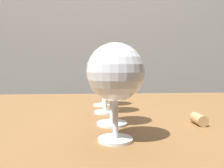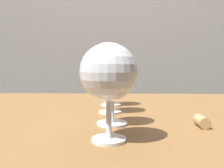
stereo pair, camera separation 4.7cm
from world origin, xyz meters
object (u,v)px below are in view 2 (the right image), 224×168
(wine_glass_pinot, at_px, (111,72))
(cork, at_px, (202,121))
(wine_glass_merlot, at_px, (110,70))
(wine_glass_cabernet, at_px, (112,77))
(wine_glass_port, at_px, (109,74))

(wine_glass_pinot, bearing_deg, cork, -52.44)
(wine_glass_merlot, xyz_separation_m, cork, (0.18, -0.13, -0.10))
(wine_glass_cabernet, height_order, wine_glass_pinot, wine_glass_pinot)
(wine_glass_port, bearing_deg, cork, 27.45)
(wine_glass_cabernet, relative_size, wine_glass_pinot, 0.98)
(cork, bearing_deg, wine_glass_port, -152.55)
(wine_glass_pinot, distance_m, cork, 0.32)
(wine_glass_cabernet, distance_m, cork, 0.20)
(wine_glass_cabernet, height_order, cork, wine_glass_cabernet)
(wine_glass_merlot, bearing_deg, wine_glass_pinot, 90.48)
(wine_glass_merlot, bearing_deg, wine_glass_port, -88.48)
(wine_glass_cabernet, height_order, wine_glass_merlot, wine_glass_merlot)
(wine_glass_port, bearing_deg, wine_glass_cabernet, 88.80)
(wine_glass_cabernet, xyz_separation_m, wine_glass_pinot, (-0.01, 0.23, 0.00))
(cork, bearing_deg, wine_glass_cabernet, 176.21)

